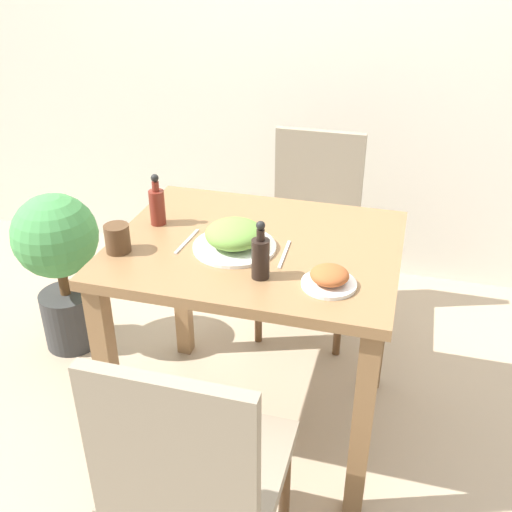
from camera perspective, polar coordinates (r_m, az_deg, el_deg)
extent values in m
plane|color=tan|center=(2.42, 0.00, -15.11)|extent=(16.00, 16.00, 0.00)
cube|color=beige|center=(3.02, 7.02, 21.61)|extent=(8.00, 0.05, 2.60)
cube|color=olive|center=(1.97, 0.00, 0.81)|extent=(0.93, 0.75, 0.04)
cube|color=olive|center=(2.08, -13.86, -11.33)|extent=(0.06, 0.06, 0.74)
cube|color=olive|center=(1.88, 10.02, -15.90)|extent=(0.06, 0.06, 0.74)
cube|color=olive|center=(2.55, -7.12, -2.30)|extent=(0.06, 0.06, 0.74)
cube|color=olive|center=(2.39, 11.82, -5.04)|extent=(0.06, 0.06, 0.74)
cube|color=gray|center=(1.67, -4.92, -19.42)|extent=(0.42, 0.42, 0.04)
cube|color=gray|center=(1.38, -8.20, -18.50)|extent=(0.40, 0.04, 0.44)
cylinder|color=brown|center=(1.92, 2.75, -21.16)|extent=(0.03, 0.03, 0.42)
cylinder|color=brown|center=(2.00, -7.92, -18.88)|extent=(0.03, 0.03, 0.42)
cube|color=gray|center=(2.67, 4.99, 1.15)|extent=(0.42, 0.42, 0.04)
cube|color=gray|center=(2.74, 5.98, 7.40)|extent=(0.40, 0.04, 0.44)
cylinder|color=brown|center=(2.67, 0.24, -4.45)|extent=(0.03, 0.03, 0.42)
cylinder|color=brown|center=(2.62, 7.90, -5.57)|extent=(0.03, 0.03, 0.42)
cylinder|color=brown|center=(2.97, 2.06, -0.73)|extent=(0.03, 0.03, 0.42)
cylinder|color=brown|center=(2.92, 8.94, -1.66)|extent=(0.03, 0.03, 0.42)
cylinder|color=white|center=(1.92, -2.05, 0.90)|extent=(0.27, 0.27, 0.01)
ellipsoid|color=olive|center=(1.90, -2.07, 2.12)|extent=(0.19, 0.19, 0.08)
cylinder|color=white|center=(1.74, 6.96, -2.66)|extent=(0.16, 0.16, 0.01)
ellipsoid|color=#A35128|center=(1.72, 7.02, -1.81)|extent=(0.11, 0.11, 0.05)
cylinder|color=#4C331E|center=(1.94, -13.06, 1.65)|extent=(0.08, 0.08, 0.09)
cylinder|color=black|center=(1.74, 0.43, -0.28)|extent=(0.05, 0.05, 0.12)
cylinder|color=black|center=(1.70, 0.44, 2.01)|extent=(0.02, 0.02, 0.03)
sphere|color=black|center=(1.69, 0.44, 2.93)|extent=(0.03, 0.03, 0.03)
cylinder|color=maroon|center=(2.09, -9.38, 4.58)|extent=(0.05, 0.05, 0.12)
cylinder|color=maroon|center=(2.06, -9.56, 6.56)|extent=(0.02, 0.02, 0.03)
sphere|color=black|center=(2.04, -9.63, 7.34)|extent=(0.03, 0.03, 0.03)
cube|color=silver|center=(1.97, -6.60, 1.40)|extent=(0.02, 0.18, 0.00)
cube|color=silver|center=(1.89, 2.72, 0.17)|extent=(0.02, 0.18, 0.00)
cylinder|color=#333333|center=(2.83, -17.28, -5.67)|extent=(0.24, 0.24, 0.26)
cylinder|color=brown|center=(2.73, -17.84, -2.47)|extent=(0.04, 0.04, 0.11)
sphere|color=#428947|center=(2.63, -18.60, 1.85)|extent=(0.36, 0.36, 0.36)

